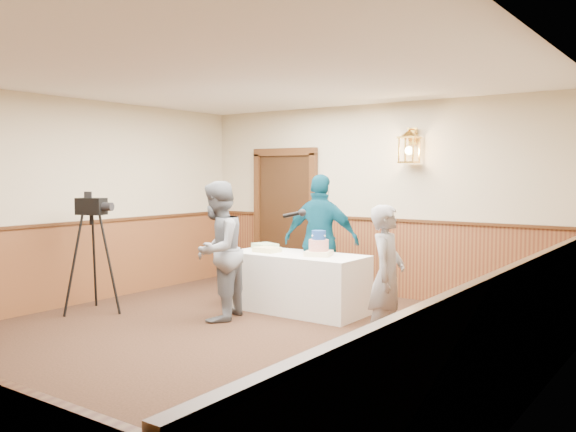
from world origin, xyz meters
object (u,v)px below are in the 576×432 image
(tiered_cake, at_px, (319,246))
(sheet_cake_yellow, at_px, (267,250))
(display_table, at_px, (297,282))
(assistant_p, at_px, (321,241))
(baker, at_px, (387,276))
(sheet_cake_green, at_px, (265,246))
(interviewer, at_px, (217,251))
(tv_camera_rig, at_px, (93,261))

(tiered_cake, distance_m, sheet_cake_yellow, 0.76)
(display_table, relative_size, sheet_cake_yellow, 5.75)
(assistant_p, bearing_deg, baker, 129.65)
(sheet_cake_green, height_order, interviewer, interviewer)
(display_table, bearing_deg, sheet_cake_green, 166.15)
(baker, relative_size, assistant_p, 0.82)
(sheet_cake_yellow, xyz_separation_m, assistant_p, (0.52, 0.52, 0.11))
(baker, relative_size, tv_camera_rig, 0.99)
(display_table, distance_m, baker, 1.88)
(sheet_cake_green, bearing_deg, tiered_cake, -9.44)
(tv_camera_rig, bearing_deg, tiered_cake, 14.91)
(display_table, bearing_deg, tiered_cake, -0.70)
(tiered_cake, relative_size, baker, 0.26)
(display_table, bearing_deg, sheet_cake_yellow, -167.40)
(sheet_cake_yellow, bearing_deg, tv_camera_rig, -138.40)
(sheet_cake_yellow, xyz_separation_m, baker, (2.09, -0.69, -0.05))
(display_table, height_order, sheet_cake_yellow, sheet_cake_yellow)
(assistant_p, bearing_deg, sheet_cake_yellow, 32.62)
(baker, distance_m, tv_camera_rig, 3.85)
(assistant_p, xyz_separation_m, tv_camera_rig, (-2.19, -2.01, -0.23))
(baker, bearing_deg, interviewer, 83.26)
(tiered_cake, bearing_deg, interviewer, -132.22)
(tiered_cake, height_order, assistant_p, assistant_p)
(interviewer, height_order, baker, interviewer)
(interviewer, distance_m, baker, 2.20)
(tv_camera_rig, bearing_deg, display_table, 18.97)
(sheet_cake_yellow, xyz_separation_m, sheet_cake_green, (-0.23, 0.25, 0.01))
(sheet_cake_yellow, bearing_deg, assistant_p, 45.33)
(sheet_cake_green, bearing_deg, baker, -22.20)
(sheet_cake_yellow, bearing_deg, interviewer, -96.89)
(sheet_cake_green, bearing_deg, interviewer, -83.64)
(display_table, xyz_separation_m, tv_camera_rig, (-2.09, -1.58, 0.29))
(sheet_cake_yellow, relative_size, baker, 0.21)
(sheet_cake_yellow, distance_m, baker, 2.20)
(sheet_cake_yellow, bearing_deg, baker, -18.35)
(tiered_cake, distance_m, assistant_p, 0.49)
(display_table, xyz_separation_m, baker, (1.67, -0.79, 0.36))
(sheet_cake_yellow, distance_m, assistant_p, 0.74)
(sheet_cake_green, distance_m, assistant_p, 0.80)
(sheet_cake_yellow, relative_size, tv_camera_rig, 0.21)
(tv_camera_rig, bearing_deg, sheet_cake_green, 32.11)
(sheet_cake_yellow, height_order, interviewer, interviewer)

